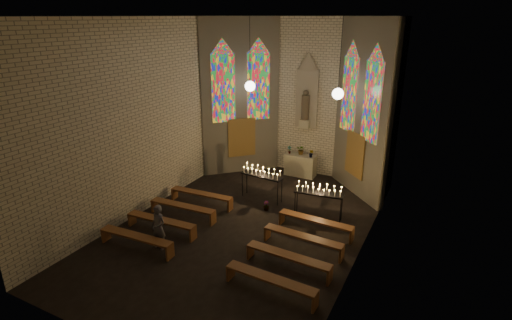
# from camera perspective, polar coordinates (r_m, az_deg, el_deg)

# --- Properties ---
(floor) EXTENTS (12.00, 12.00, 0.00)m
(floor) POSITION_cam_1_polar(r_m,az_deg,el_deg) (14.24, -1.76, -9.57)
(floor) COLOR black
(floor) RESTS_ON ground
(room) EXTENTS (8.22, 12.43, 7.00)m
(room) POSITION_cam_1_polar(r_m,az_deg,el_deg) (15.78, 4.06, 7.82)
(room) COLOR beige
(room) RESTS_ON ground
(altar) EXTENTS (1.40, 0.60, 1.00)m
(altar) POSITION_cam_1_polar(r_m,az_deg,el_deg) (18.54, 6.37, -0.75)
(altar) COLOR #B5B194
(altar) RESTS_ON ground
(flower_vase_left) EXTENTS (0.22, 0.17, 0.37)m
(flower_vase_left) POSITION_cam_1_polar(r_m,az_deg,el_deg) (18.46, 4.81, 1.48)
(flower_vase_left) COLOR #4C723F
(flower_vase_left) RESTS_ON altar
(flower_vase_center) EXTENTS (0.41, 0.36, 0.45)m
(flower_vase_center) POSITION_cam_1_polar(r_m,az_deg,el_deg) (18.40, 6.49, 1.47)
(flower_vase_center) COLOR #4C723F
(flower_vase_center) RESTS_ON altar
(flower_vase_right) EXTENTS (0.25, 0.22, 0.37)m
(flower_vase_right) POSITION_cam_1_polar(r_m,az_deg,el_deg) (18.07, 7.90, 0.93)
(flower_vase_right) COLOR #4C723F
(flower_vase_right) RESTS_ON altar
(aisle_flower_pot) EXTENTS (0.28, 0.28, 0.38)m
(aisle_flower_pot) POSITION_cam_1_polar(r_m,az_deg,el_deg) (15.31, 1.46, -6.55)
(aisle_flower_pot) COLOR #4C723F
(aisle_flower_pot) RESTS_ON ground
(votive_stand_left) EXTENTS (1.80, 0.58, 1.30)m
(votive_stand_left) POSITION_cam_1_polar(r_m,az_deg,el_deg) (15.83, 0.83, -1.94)
(votive_stand_left) COLOR black
(votive_stand_left) RESTS_ON ground
(votive_stand_right) EXTENTS (1.80, 0.63, 1.29)m
(votive_stand_right) POSITION_cam_1_polar(r_m,az_deg,el_deg) (14.48, 8.99, -4.38)
(votive_stand_right) COLOR black
(votive_stand_right) RESTS_ON ground
(pew_left_0) EXTENTS (2.63, 0.49, 0.50)m
(pew_left_0) POSITION_cam_1_polar(r_m,az_deg,el_deg) (15.80, -7.82, -4.97)
(pew_left_0) COLOR brown
(pew_left_0) RESTS_ON ground
(pew_right_0) EXTENTS (2.63, 0.49, 0.50)m
(pew_right_0) POSITION_cam_1_polar(r_m,az_deg,el_deg) (13.90, 8.51, -8.69)
(pew_right_0) COLOR brown
(pew_right_0) RESTS_ON ground
(pew_left_1) EXTENTS (2.63, 0.49, 0.50)m
(pew_left_1) POSITION_cam_1_polar(r_m,az_deg,el_deg) (14.94, -10.44, -6.66)
(pew_left_1) COLOR brown
(pew_left_1) RESTS_ON ground
(pew_right_1) EXTENTS (2.63, 0.49, 0.50)m
(pew_right_1) POSITION_cam_1_polar(r_m,az_deg,el_deg) (12.91, 6.73, -11.01)
(pew_right_1) COLOR brown
(pew_right_1) RESTS_ON ground
(pew_left_2) EXTENTS (2.63, 0.49, 0.50)m
(pew_left_2) POSITION_cam_1_polar(r_m,az_deg,el_deg) (14.13, -13.40, -8.54)
(pew_left_2) COLOR brown
(pew_left_2) RESTS_ON ground
(pew_right_2) EXTENTS (2.63, 0.49, 0.50)m
(pew_right_2) POSITION_cam_1_polar(r_m,az_deg,el_deg) (11.96, 4.63, -13.69)
(pew_right_2) COLOR brown
(pew_right_2) RESTS_ON ground
(pew_left_3) EXTENTS (2.63, 0.49, 0.50)m
(pew_left_3) POSITION_cam_1_polar(r_m,az_deg,el_deg) (13.37, -16.74, -10.61)
(pew_left_3) COLOR brown
(pew_left_3) RESTS_ON ground
(pew_right_3) EXTENTS (2.63, 0.49, 0.50)m
(pew_right_3) POSITION_cam_1_polar(r_m,az_deg,el_deg) (11.05, 2.11, -16.79)
(pew_right_3) COLOR brown
(pew_right_3) RESTS_ON ground
(visitor) EXTENTS (0.58, 0.42, 1.49)m
(visitor) POSITION_cam_1_polar(r_m,az_deg,el_deg) (13.09, -13.74, -9.33)
(visitor) COLOR #51505B
(visitor) RESTS_ON ground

